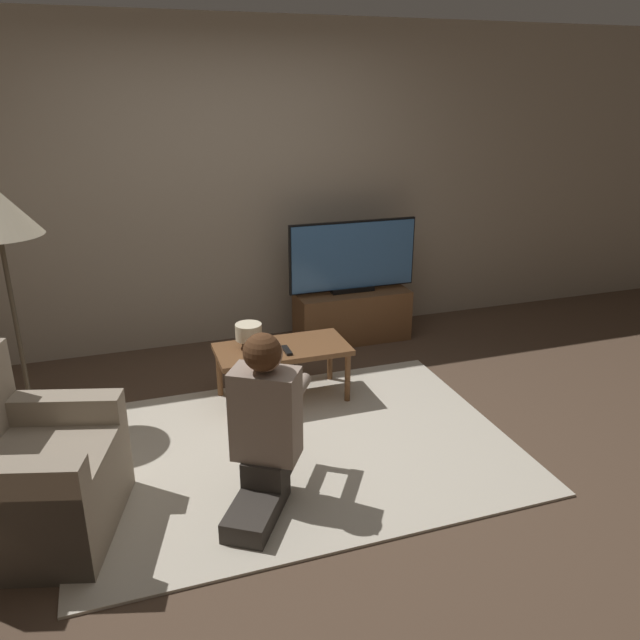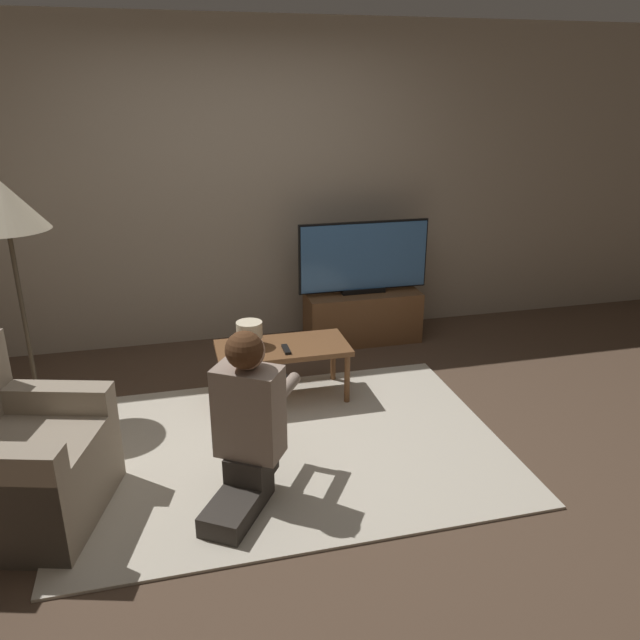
{
  "view_description": "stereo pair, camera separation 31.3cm",
  "coord_description": "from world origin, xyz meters",
  "px_view_note": "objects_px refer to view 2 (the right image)",
  "views": [
    {
      "loc": [
        -0.91,
        -3.16,
        2.08
      ],
      "look_at": [
        0.35,
        0.57,
        0.6
      ],
      "focal_mm": 35.0,
      "sensor_mm": 36.0,
      "label": 1
    },
    {
      "loc": [
        -0.61,
        -3.24,
        2.08
      ],
      "look_at": [
        0.35,
        0.57,
        0.6
      ],
      "focal_mm": 35.0,
      "sensor_mm": 36.0,
      "label": 2
    }
  ],
  "objects_px": {
    "floor_lamp": "(6,214)",
    "armchair": "(17,466)",
    "coffee_table": "(283,352)",
    "table_lamp": "(249,331)",
    "person_kneeling": "(248,420)",
    "tv": "(364,257)"
  },
  "relations": [
    {
      "from": "coffee_table",
      "to": "armchair",
      "type": "distance_m",
      "value": 1.81
    },
    {
      "from": "person_kneeling",
      "to": "table_lamp",
      "type": "xyz_separation_m",
      "value": [
        0.17,
        1.14,
        0.03
      ]
    },
    {
      "from": "tv",
      "to": "floor_lamp",
      "type": "xyz_separation_m",
      "value": [
        -2.51,
        -0.69,
        0.61
      ]
    },
    {
      "from": "coffee_table",
      "to": "table_lamp",
      "type": "bearing_deg",
      "value": 163.56
    },
    {
      "from": "coffee_table",
      "to": "floor_lamp",
      "type": "relative_size",
      "value": 0.58
    },
    {
      "from": "tv",
      "to": "armchair",
      "type": "xyz_separation_m",
      "value": [
        -2.4,
        -1.85,
        -0.44
      ]
    },
    {
      "from": "coffee_table",
      "to": "floor_lamp",
      "type": "bearing_deg",
      "value": 172.88
    },
    {
      "from": "floor_lamp",
      "to": "table_lamp",
      "type": "bearing_deg",
      "value": -5.67
    },
    {
      "from": "coffee_table",
      "to": "floor_lamp",
      "type": "height_order",
      "value": "floor_lamp"
    },
    {
      "from": "person_kneeling",
      "to": "table_lamp",
      "type": "height_order",
      "value": "person_kneeling"
    },
    {
      "from": "floor_lamp",
      "to": "person_kneeling",
      "type": "xyz_separation_m",
      "value": [
        1.26,
        -1.28,
        -0.88
      ]
    },
    {
      "from": "person_kneeling",
      "to": "table_lamp",
      "type": "distance_m",
      "value": 1.16
    },
    {
      "from": "floor_lamp",
      "to": "armchair",
      "type": "bearing_deg",
      "value": -84.46
    },
    {
      "from": "coffee_table",
      "to": "armchair",
      "type": "xyz_separation_m",
      "value": [
        -1.53,
        -0.96,
        -0.05
      ]
    },
    {
      "from": "table_lamp",
      "to": "floor_lamp",
      "type": "bearing_deg",
      "value": 174.33
    },
    {
      "from": "coffee_table",
      "to": "floor_lamp",
      "type": "distance_m",
      "value": 1.93
    },
    {
      "from": "armchair",
      "to": "person_kneeling",
      "type": "xyz_separation_m",
      "value": [
        1.14,
        -0.12,
        0.17
      ]
    },
    {
      "from": "tv",
      "to": "floor_lamp",
      "type": "distance_m",
      "value": 2.68
    },
    {
      "from": "person_kneeling",
      "to": "table_lamp",
      "type": "bearing_deg",
      "value": -66.06
    },
    {
      "from": "coffee_table",
      "to": "table_lamp",
      "type": "relative_size",
      "value": 5.04
    },
    {
      "from": "tv",
      "to": "armchair",
      "type": "relative_size",
      "value": 1.2
    },
    {
      "from": "coffee_table",
      "to": "person_kneeling",
      "type": "xyz_separation_m",
      "value": [
        -0.39,
        -1.08,
        0.12
      ]
    }
  ]
}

